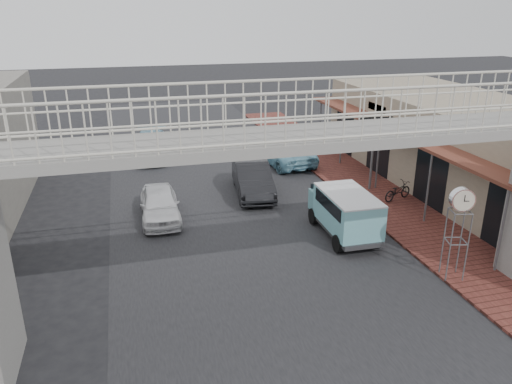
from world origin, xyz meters
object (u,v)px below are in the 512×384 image
motorcycle_near (398,191)px  motorcycle_far (299,141)px  white_hatchback (160,204)px  street_clock (462,204)px  dark_sedan (253,179)px  angkot_van (345,208)px  angkot_far (151,145)px  angkot_curb (284,152)px  arrow_sign (394,130)px

motorcycle_near → motorcycle_far: motorcycle_far is taller
white_hatchback → street_clock: (8.33, -7.10, 1.90)m
dark_sedan → angkot_van: size_ratio=1.21×
angkot_far → street_clock: (8.08, -16.04, 1.84)m
dark_sedan → angkot_curb: size_ratio=0.95×
angkot_van → motorcycle_near: angkot_van is taller
angkot_van → angkot_curb: bearing=86.9°
motorcycle_near → street_clock: street_clock is taller
angkot_curb → arrow_sign: (3.30, -5.43, 2.28)m
dark_sedan → angkot_far: bearing=126.1°
motorcycle_near → street_clock: 6.87m
dark_sedan → motorcycle_near: (5.81, -2.55, -0.21)m
white_hatchback → arrow_sign: 10.63m
angkot_van → motorcycle_near: 4.54m
white_hatchback → dark_sedan: 4.64m
white_hatchback → angkot_curb: bearing=41.0°
angkot_van → white_hatchback: bearing=153.3°
angkot_far → motorcycle_far: size_ratio=2.52×
dark_sedan → arrow_sign: (6.09, -1.33, 2.20)m
dark_sedan → angkot_curb: 4.97m
motorcycle_far → angkot_far: bearing=92.9°
angkot_van → motorcycle_far: size_ratio=1.90×
angkot_curb → motorcycle_near: (3.02, -6.66, -0.13)m
motorcycle_far → arrow_sign: 7.84m
angkot_curb → motorcycle_near: angkot_curb is taller
angkot_curb → angkot_van: angkot_van is taller
street_clock → angkot_far: bearing=130.9°
angkot_van → street_clock: (1.91, -3.74, 1.42)m
arrow_sign → angkot_curb: bearing=141.9°
white_hatchback → angkot_van: 7.26m
street_clock → dark_sedan: bearing=128.6°
street_clock → white_hatchback: bearing=153.7°
white_hatchback → angkot_far: angkot_far is taller
angkot_van → street_clock: bearing=-61.9°
angkot_curb → white_hatchback: bearing=32.6°
motorcycle_far → angkot_curb: bearing=151.9°
angkot_curb → arrow_sign: 6.75m
dark_sedan → angkot_curb: (2.79, 4.10, -0.08)m
motorcycle_near → street_clock: size_ratio=0.53×
dark_sedan → angkot_far: (-4.03, 7.16, -0.02)m
motorcycle_far → arrow_sign: size_ratio=0.54×
angkot_van → arrow_sign: arrow_sign is taller
white_hatchback → angkot_van: bearing=-26.3°
angkot_far → street_clock: street_clock is taller
motorcycle_far → arrow_sign: arrow_sign is taller
white_hatchback → motorcycle_near: white_hatchback is taller
arrow_sign → white_hatchback: bearing=-156.8°
dark_sedan → arrow_sign: arrow_sign is taller
arrow_sign → motorcycle_far: bearing=124.5°
angkot_curb → motorcycle_far: bearing=-136.3°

